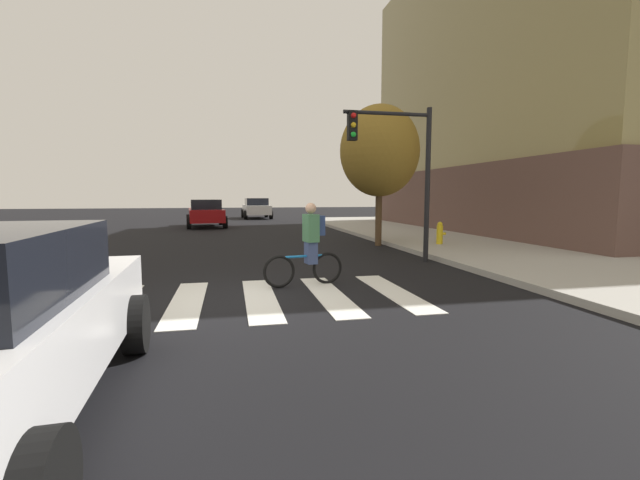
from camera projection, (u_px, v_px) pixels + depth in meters
ground_plane at (239, 300)px, 7.45m from camera, size 120.00×120.00×0.00m
crosswalk_stripes at (261, 298)px, 7.53m from camera, size 5.60×3.20×0.01m
sedan_mid at (206, 213)px, 24.93m from camera, size 2.56×4.85×1.62m
sedan_far at (256, 208)px, 34.49m from camera, size 2.39×4.84×1.65m
cyclist at (309, 245)px, 8.57m from camera, size 1.69×0.42×1.69m
traffic_light_near at (400, 157)px, 11.31m from camera, size 2.47×0.28×4.20m
fire_hydrant at (440, 233)px, 14.76m from camera, size 0.33×0.22×0.78m
street_tree_near at (380, 151)px, 15.26m from camera, size 2.87×2.87×5.10m
corner_building at (588, 93)px, 21.83m from camera, size 16.08×19.27×14.41m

